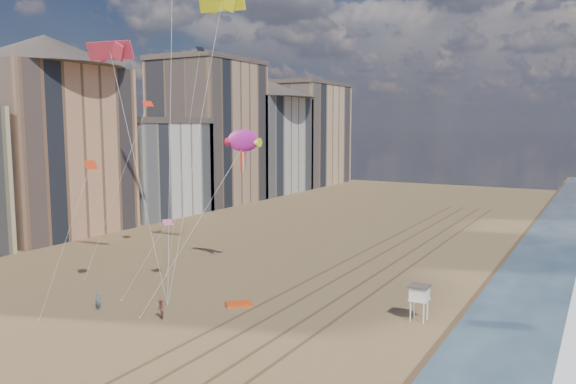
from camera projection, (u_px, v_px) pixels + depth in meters
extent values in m
plane|color=#42301E|center=(534.00, 284.00, 55.80)|extent=(260.00, 260.00, 0.00)
cube|color=brown|center=(308.00, 280.00, 57.11)|extent=(0.28, 120.00, 0.01)
cube|color=brown|center=(329.00, 284.00, 55.93)|extent=(0.28, 120.00, 0.01)
cube|color=brown|center=(355.00, 288.00, 54.55)|extent=(0.28, 120.00, 0.01)
cube|color=brown|center=(376.00, 291.00, 53.47)|extent=(0.28, 120.00, 0.01)
cube|color=tan|center=(49.00, 151.00, 80.93)|extent=(15.00, 20.00, 24.00)
cone|color=#473D38|center=(44.00, 51.00, 79.24)|extent=(31.11, 31.11, 4.40)
cube|color=silver|center=(151.00, 169.00, 98.41)|extent=(14.00, 18.00, 16.00)
cube|color=#473D38|center=(149.00, 121.00, 97.40)|extent=(14.28, 18.36, 1.00)
cube|color=tan|center=(209.00, 134.00, 113.71)|extent=(16.00, 20.00, 28.00)
cube|color=#473D38|center=(208.00, 61.00, 111.99)|extent=(16.32, 20.40, 1.00)
cube|color=#BCB2A3|center=(263.00, 145.00, 131.07)|extent=(15.00, 22.00, 22.00)
cone|color=#473D38|center=(263.00, 88.00, 129.50)|extent=(34.22, 34.22, 4.40)
cube|color=tan|center=(306.00, 135.00, 150.05)|extent=(16.00, 24.00, 26.00)
cube|color=#473D38|center=(306.00, 84.00, 148.44)|extent=(16.32, 24.48, 1.00)
cylinder|color=silver|center=(410.00, 312.00, 45.13)|extent=(0.11, 0.11, 1.62)
cylinder|color=silver|center=(424.00, 314.00, 44.60)|extent=(0.11, 0.11, 1.62)
cylinder|color=silver|center=(414.00, 308.00, 46.06)|extent=(0.11, 0.11, 1.62)
cylinder|color=silver|center=(427.00, 310.00, 45.53)|extent=(0.11, 0.11, 1.62)
cube|color=silver|center=(419.00, 300.00, 45.22)|extent=(1.44, 1.44, 0.11)
cube|color=silver|center=(419.00, 293.00, 45.15)|extent=(1.35, 1.35, 0.99)
cube|color=#473D38|center=(420.00, 286.00, 45.08)|extent=(1.62, 1.62, 0.09)
cube|color=#E94813|center=(239.00, 304.00, 49.26)|extent=(2.62, 2.54, 0.25)
ellipsoid|color=#AB1A93|center=(243.00, 140.00, 57.96)|extent=(4.17, 0.78, 2.48)
cone|color=red|center=(231.00, 142.00, 58.71)|extent=(1.12, 0.93, 0.93)
cone|color=#DBF519|center=(255.00, 142.00, 57.25)|extent=(1.12, 0.93, 0.93)
cylinder|color=silver|center=(197.00, 224.00, 52.04)|extent=(0.03, 0.03, 20.49)
imported|color=slate|center=(98.00, 302.00, 47.85)|extent=(0.66, 0.61, 1.52)
imported|color=brown|center=(161.00, 309.00, 45.67)|extent=(0.99, 0.99, 1.61)
cube|color=#FFFD1A|center=(222.00, 3.00, 55.98)|extent=(4.99, 1.66, 1.70)
cube|color=#D72F49|center=(110.00, 51.00, 54.21)|extent=(5.09, 1.69, 1.73)
plane|color=#FF2B15|center=(148.00, 104.00, 62.56)|extent=(1.78, 1.83, 0.66)
plane|color=black|center=(200.00, 49.00, 61.23)|extent=(1.33, 1.37, 0.58)
plane|color=pink|center=(168.00, 222.00, 55.37)|extent=(1.61, 1.63, 0.41)
plane|color=red|center=(91.00, 165.00, 49.50)|extent=(1.48, 1.58, 0.73)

